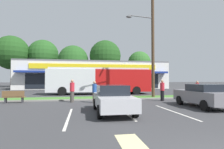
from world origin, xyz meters
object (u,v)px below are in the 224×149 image
object	(u,v)px
utility_pole	(152,39)
city_bus	(100,80)
car_4	(113,99)
pedestrian_mid	(94,92)
car_2	(203,95)
bus_stop_bench	(14,97)
car_0	(109,86)
pedestrian_by_pole	(72,91)
pedestrian_far	(162,90)
pedestrian_near_bench	(197,90)

from	to	relation	value
utility_pole	city_bus	bearing A→B (deg)	130.97
car_4	pedestrian_mid	world-z (taller)	pedestrian_mid
utility_pole	car_2	size ratio (longest dim) A/B	2.60
car_2	pedestrian_mid	xyz separation A→B (m)	(-6.88, 3.35, 0.07)
city_bus	pedestrian_mid	size ratio (longest dim) A/B	7.39
bus_stop_bench	pedestrian_mid	distance (m)	6.25
car_0	pedestrian_mid	world-z (taller)	pedestrian_mid
city_bus	pedestrian_by_pole	bearing A→B (deg)	69.45
bus_stop_bench	car_0	distance (m)	16.53
bus_stop_bench	pedestrian_mid	size ratio (longest dim) A/B	0.94
city_bus	car_0	xyz separation A→B (m)	(2.20, 6.32, -1.04)
car_0	pedestrian_mid	size ratio (longest dim) A/B	2.76
car_0	car_4	xyz separation A→B (m)	(-2.70, -18.67, 0.04)
pedestrian_far	pedestrian_by_pole	bearing A→B (deg)	120.21
car_0	city_bus	bearing A→B (deg)	70.80
utility_pole	car_4	distance (m)	10.09
pedestrian_near_bench	pedestrian_mid	distance (m)	9.98
utility_pole	car_2	distance (m)	8.03
city_bus	utility_pole	bearing A→B (deg)	131.89
city_bus	bus_stop_bench	size ratio (longest dim) A/B	7.87
city_bus	pedestrian_far	xyz separation A→B (m)	(4.62, -7.73, -0.86)
bus_stop_bench	pedestrian_mid	world-z (taller)	pedestrian_mid
pedestrian_far	car_2	bearing A→B (deg)	-132.00
city_bus	car_2	world-z (taller)	city_bus
pedestrian_by_pole	car_2	bearing A→B (deg)	89.07
utility_pole	car_4	xyz separation A→B (m)	(-5.16, -6.99, -5.12)
bus_stop_bench	pedestrian_far	bearing A→B (deg)	177.30
pedestrian_near_bench	pedestrian_far	world-z (taller)	pedestrian_far
city_bus	pedestrian_by_pole	world-z (taller)	city_bus
city_bus	pedestrian_near_bench	size ratio (longest dim) A/B	7.44
city_bus	pedestrian_far	size ratio (longest dim) A/B	7.02
car_2	pedestrian_near_bench	xyz separation A→B (m)	(2.99, 4.80, 0.07)
bus_stop_bench	pedestrian_near_bench	bearing A→B (deg)	-178.29
car_0	pedestrian_by_pole	size ratio (longest dim) A/B	2.59
pedestrian_by_pole	pedestrian_near_bench	bearing A→B (deg)	117.90
car_2	pedestrian_by_pole	distance (m)	9.51
car_2	car_4	world-z (taller)	car_2
pedestrian_near_bench	pedestrian_mid	size ratio (longest dim) A/B	0.99
car_0	pedestrian_far	distance (m)	14.26
car_4	pedestrian_mid	size ratio (longest dim) A/B	2.57
utility_pole	city_bus	distance (m)	8.22
utility_pole	pedestrian_near_bench	distance (m)	6.58
bus_stop_bench	pedestrian_mid	bearing A→B (deg)	171.09
pedestrian_by_pole	pedestrian_mid	size ratio (longest dim) A/B	1.07
city_bus	pedestrian_far	bearing A→B (deg)	121.74
bus_stop_bench	car_4	size ratio (longest dim) A/B	0.37
bus_stop_bench	car_0	xyz separation A→B (m)	(9.57, 13.48, 0.23)
car_4	pedestrian_by_pole	xyz separation A→B (m)	(-2.44, 4.88, 0.14)
city_bus	pedestrian_mid	distance (m)	8.27
bus_stop_bench	pedestrian_far	xyz separation A→B (m)	(11.98, -0.57, 0.40)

